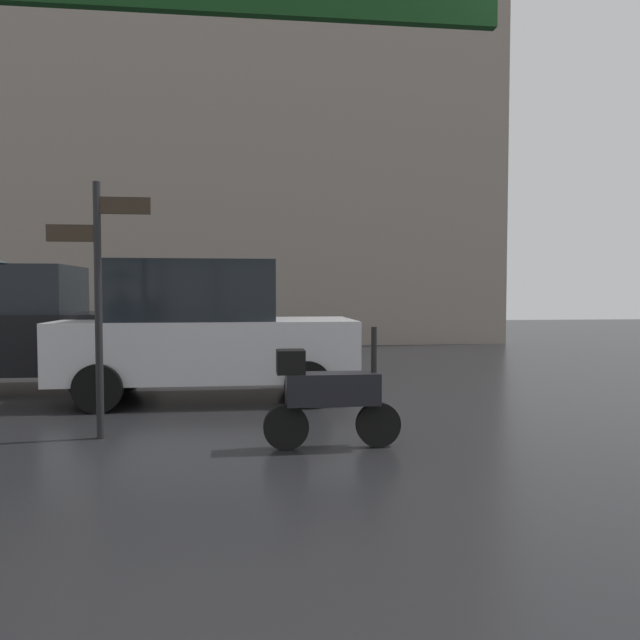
# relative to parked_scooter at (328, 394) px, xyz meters

# --- Properties ---
(parked_scooter) EXTENTS (1.41, 0.32, 1.23)m
(parked_scooter) POSITION_rel_parked_scooter_xyz_m (0.00, 0.00, 0.00)
(parked_scooter) COLOR black
(parked_scooter) RESTS_ON ground
(parked_car_left) EXTENTS (4.23, 2.08, 2.00)m
(parked_car_left) POSITION_rel_parked_scooter_xyz_m (-4.57, 4.20, 0.46)
(parked_car_left) COLOR black
(parked_car_left) RESTS_ON ground
(parked_car_right) EXTENTS (4.25, 1.93, 2.03)m
(parked_car_right) POSITION_rel_parked_scooter_xyz_m (-1.44, 3.04, 0.46)
(parked_car_right) COLOR silver
(parked_car_right) RESTS_ON ground
(street_signpost) EXTENTS (1.08, 0.08, 2.76)m
(street_signpost) POSITION_rel_parked_scooter_xyz_m (-2.39, 0.71, 1.13)
(street_signpost) COLOR black
(street_signpost) RESTS_ON ground
(building_block) EXTENTS (16.37, 2.14, 13.50)m
(building_block) POSITION_rel_parked_scooter_xyz_m (-1.21, 12.66, 6.20)
(building_block) COLOR gray
(building_block) RESTS_ON ground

